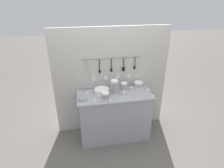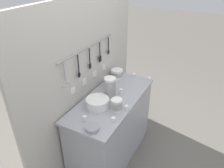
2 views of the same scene
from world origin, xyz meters
name	(u,v)px [view 2 (image 2 of 2)]	position (x,y,z in m)	size (l,w,h in m)	color
ground_plane	(112,153)	(0.00, 0.00, 0.00)	(20.00, 20.00, 0.00)	#666059
counter	(112,128)	(0.00, 0.00, 0.45)	(1.29, 0.55, 0.89)	#9EA0A8
back_wall	(88,84)	(0.00, 0.31, 0.99)	(2.09, 0.11, 1.98)	#BCB7AD
bowl_stack_short_front	(117,73)	(0.48, 0.18, 0.95)	(0.15, 0.15, 0.11)	white
bowl_stack_nested_right	(110,88)	(0.00, 0.02, 1.02)	(0.13, 0.13, 0.25)	white
bowl_stack_tall_left	(117,105)	(-0.18, -0.15, 0.96)	(0.12, 0.12, 0.13)	white
bowl_stack_back_corner	(109,82)	(0.20, 0.14, 0.96)	(0.12, 0.12, 0.14)	white
plate_stack	(98,103)	(-0.22, 0.06, 0.94)	(0.25, 0.25, 0.10)	white
steel_mixing_bowl	(92,128)	(-0.55, -0.09, 0.91)	(0.13, 0.13, 0.04)	#93969E
cup_front_right	(101,95)	(-0.04, 0.12, 0.91)	(0.04, 0.04, 0.05)	white
cup_beside_plates	(116,81)	(0.33, 0.12, 0.91)	(0.04, 0.04, 0.05)	white
cup_front_left	(85,118)	(-0.47, 0.05, 0.91)	(0.04, 0.04, 0.05)	white
cup_edge_far	(121,91)	(0.15, -0.04, 0.91)	(0.04, 0.04, 0.05)	white
cup_back_left	(113,120)	(-0.36, -0.21, 0.91)	(0.04, 0.04, 0.05)	white
cup_back_right	(126,107)	(-0.12, -0.24, 0.91)	(0.04, 0.04, 0.05)	white
cup_centre	(134,75)	(0.60, -0.02, 0.91)	(0.04, 0.04, 0.05)	white
cup_edge_near	(149,79)	(0.60, -0.24, 0.91)	(0.04, 0.04, 0.05)	white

